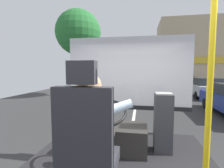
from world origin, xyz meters
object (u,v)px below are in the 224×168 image
object	(u,v)px
driver_seat	(88,151)
parked_car_silver	(204,87)
steering_console	(112,136)
bus_driver	(91,126)
parked_car_green	(176,80)
parked_car_white	(182,82)
fare_box	(163,123)
handrail_pole	(209,102)

from	to	relation	value
driver_seat	parked_car_silver	distance (m)	12.43
steering_console	bus_driver	bearing A→B (deg)	-90.00
bus_driver	parked_car_green	size ratio (longest dim) A/B	0.19
bus_driver	parked_car_white	bearing A→B (deg)	74.12
driver_seat	parked_car_white	bearing A→B (deg)	74.22
parked_car_white	fare_box	bearing A→B (deg)	-104.21
driver_seat	parked_car_silver	bearing A→B (deg)	66.76
parked_car_white	parked_car_green	size ratio (longest dim) A/B	1.06
fare_box	parked_car_silver	size ratio (longest dim) A/B	0.22
handrail_pole	parked_car_green	bearing A→B (deg)	79.44
steering_console	parked_car_silver	xyz separation A→B (m)	(4.90, 10.22, -0.16)
fare_box	parked_car_green	bearing A→B (deg)	78.30
parked_car_green	steering_console	bearing A→B (deg)	-103.88
parked_car_green	parked_car_white	bearing A→B (deg)	-93.45
handrail_pole	parked_car_white	size ratio (longest dim) A/B	0.48
handrail_pole	fare_box	distance (m)	1.39
driver_seat	parked_car_green	xyz separation A→B (m)	(4.78, 20.55, -0.55)
steering_console	parked_car_green	size ratio (longest dim) A/B	0.27
driver_seat	parked_car_white	size ratio (longest dim) A/B	0.31
fare_box	steering_console	bearing A→B (deg)	-173.08
parked_car_silver	steering_console	bearing A→B (deg)	-115.62
handrail_pole	parked_car_silver	distance (m)	12.08
bus_driver	parked_car_green	distance (m)	21.01
parked_car_green	fare_box	bearing A→B (deg)	-101.70
parked_car_silver	parked_car_green	size ratio (longest dim) A/B	1.04
steering_console	parked_car_green	xyz separation A→B (m)	(4.78, 19.36, -0.19)
handrail_pole	parked_car_silver	xyz separation A→B (m)	(3.94, 11.38, -0.97)
steering_console	fare_box	world-z (taller)	fare_box
handrail_pole	parked_car_silver	world-z (taller)	handrail_pole
driver_seat	parked_car_green	size ratio (longest dim) A/B	0.33
bus_driver	parked_car_white	distance (m)	16.48
driver_seat	parked_car_silver	size ratio (longest dim) A/B	0.32
driver_seat	bus_driver	distance (m)	0.21
driver_seat	bus_driver	bearing A→B (deg)	90.00
driver_seat	steering_console	distance (m)	1.24
driver_seat	parked_car_white	world-z (taller)	driver_seat
steering_console	handrail_pole	size ratio (longest dim) A/B	0.53
bus_driver	parked_car_silver	world-z (taller)	bus_driver
fare_box	parked_car_silver	bearing A→B (deg)	67.92
bus_driver	fare_box	bearing A→B (deg)	56.02
bus_driver	steering_console	world-z (taller)	bus_driver
parked_car_white	parked_car_green	bearing A→B (deg)	86.55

